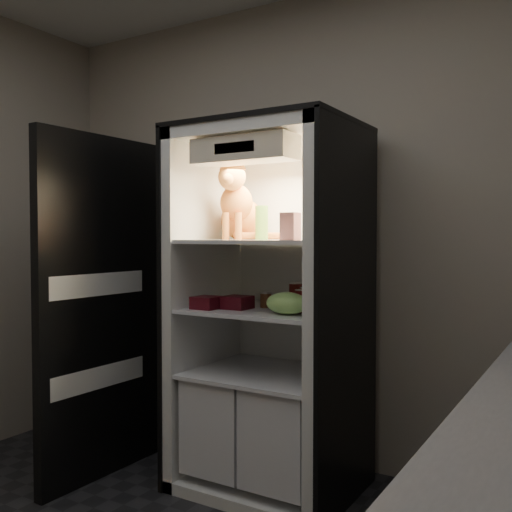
{
  "coord_description": "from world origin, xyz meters",
  "views": [
    {
      "loc": [
        1.47,
        -1.2,
        1.31
      ],
      "look_at": [
        -0.06,
        1.32,
        1.21
      ],
      "focal_mm": 40.0,
      "sensor_mm": 36.0,
      "label": 1
    }
  ],
  "objects": [
    {
      "name": "soda_can_c",
      "position": [
        0.23,
        1.26,
        1.0
      ],
      "size": [
        0.06,
        0.06,
        0.11
      ],
      "color": "black",
      "rests_on": "refrigerator"
    },
    {
      "name": "pepper_jar",
      "position": [
        0.29,
        1.38,
        1.38
      ],
      "size": [
        0.11,
        0.11,
        0.18
      ],
      "color": "#A42015",
      "rests_on": "refrigerator"
    },
    {
      "name": "parmesan_shaker",
      "position": [
        -0.05,
        1.36,
        1.38
      ],
      "size": [
        0.07,
        0.07,
        0.18
      ],
      "color": "green",
      "rests_on": "refrigerator"
    },
    {
      "name": "cream_carton",
      "position": [
        0.24,
        1.13,
        1.35
      ],
      "size": [
        0.07,
        0.07,
        0.13
      ],
      "primitive_type": "cube",
      "color": "silver",
      "rests_on": "refrigerator"
    },
    {
      "name": "soda_can_a",
      "position": [
        0.14,
        1.37,
        1.01
      ],
      "size": [
        0.07,
        0.07,
        0.13
      ],
      "color": "black",
      "rests_on": "refrigerator"
    },
    {
      "name": "berry_box_left",
      "position": [
        -0.24,
        1.13,
        0.97
      ],
      "size": [
        0.13,
        0.13,
        0.06
      ],
      "primitive_type": "cube",
      "color": "#530D16",
      "rests_on": "refrigerator"
    },
    {
      "name": "salsa_jar",
      "position": [
        0.15,
        1.34,
        1.36
      ],
      "size": [
        0.08,
        0.08,
        0.13
      ],
      "color": "#99220D",
      "rests_on": "refrigerator"
    },
    {
      "name": "condiment_jar",
      "position": [
        -0.01,
        1.33,
        0.98
      ],
      "size": [
        0.06,
        0.06,
        0.08
      ],
      "color": "#5A3119",
      "rests_on": "refrigerator"
    },
    {
      "name": "tabby_cat",
      "position": [
        -0.22,
        1.4,
        1.45
      ],
      "size": [
        0.39,
        0.43,
        0.44
      ],
      "rotation": [
        0.0,
        0.0,
        0.25
      ],
      "color": "#BD4C18",
      "rests_on": "refrigerator"
    },
    {
      "name": "grape_bag",
      "position": [
        0.21,
        1.16,
        0.99
      ],
      "size": [
        0.21,
        0.15,
        0.11
      ],
      "primitive_type": "ellipsoid",
      "color": "#7DB856",
      "rests_on": "refrigerator"
    },
    {
      "name": "fridge_door",
      "position": [
        -0.85,
        1.01,
        0.91
      ],
      "size": [
        0.08,
        0.87,
        1.85
      ],
      "rotation": [
        0.0,
        0.0,
        -0.02
      ],
      "color": "black",
      "rests_on": "floor"
    },
    {
      "name": "refrigerator",
      "position": [
        0.0,
        1.38,
        0.79
      ],
      "size": [
        0.9,
        0.72,
        1.88
      ],
      "color": "white",
      "rests_on": "floor"
    },
    {
      "name": "berry_box_right",
      "position": [
        -0.11,
        1.21,
        0.97
      ],
      "size": [
        0.13,
        0.13,
        0.06
      ],
      "primitive_type": "cube",
      "color": "#530D16",
      "rests_on": "refrigerator"
    },
    {
      "name": "mayo_tub",
      "position": [
        0.05,
        1.5,
        1.36
      ],
      "size": [
        0.09,
        0.09,
        0.13
      ],
      "color": "white",
      "rests_on": "refrigerator"
    },
    {
      "name": "room_shell",
      "position": [
        0.0,
        0.0,
        1.62
      ],
      "size": [
        3.6,
        3.6,
        3.6
      ],
      "color": "white",
      "rests_on": "floor"
    },
    {
      "name": "soda_can_b",
      "position": [
        0.22,
        1.34,
        1.0
      ],
      "size": [
        0.06,
        0.06,
        0.11
      ],
      "color": "black",
      "rests_on": "refrigerator"
    }
  ]
}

